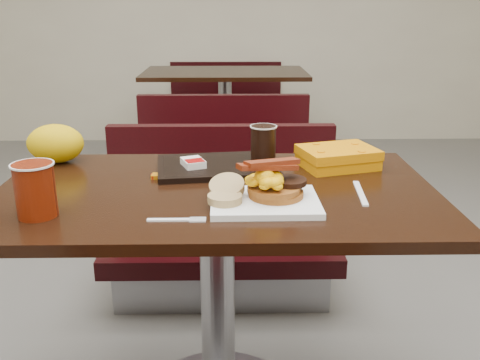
{
  "coord_description": "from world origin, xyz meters",
  "views": [
    {
      "loc": [
        0.04,
        -1.36,
        1.23
      ],
      "look_at": [
        0.06,
        -0.08,
        0.8
      ],
      "focal_mm": 39.58,
      "sensor_mm": 36.0,
      "label": 1
    }
  ],
  "objects_px": {
    "table_near": "(218,308)",
    "hashbrown_sleeve_left": "(193,163)",
    "paper_bag": "(56,143)",
    "bench_far_n": "(226,106)",
    "fork": "(168,220)",
    "coffee_cup_near": "(35,190)",
    "tray": "(217,166)",
    "pancake_stack": "(276,191)",
    "knife": "(360,193)",
    "clamshell": "(338,157)",
    "coffee_cup_far": "(263,143)",
    "bench_near_n": "(221,220)",
    "table_far": "(225,121)",
    "platter": "(265,202)"
  },
  "relations": [
    {
      "from": "table_near",
      "to": "hashbrown_sleeve_left",
      "type": "relative_size",
      "value": 15.09
    },
    {
      "from": "paper_bag",
      "to": "bench_far_n",
      "type": "bearing_deg",
      "value": 80.44
    },
    {
      "from": "bench_far_n",
      "to": "paper_bag",
      "type": "bearing_deg",
      "value": -99.56
    },
    {
      "from": "table_near",
      "to": "fork",
      "type": "distance_m",
      "value": 0.45
    },
    {
      "from": "coffee_cup_near",
      "to": "tray",
      "type": "bearing_deg",
      "value": 41.35
    },
    {
      "from": "bench_far_n",
      "to": "pancake_stack",
      "type": "bearing_deg",
      "value": -87.4
    },
    {
      "from": "knife",
      "to": "paper_bag",
      "type": "xyz_separation_m",
      "value": [
        -0.9,
        0.31,
        0.06
      ]
    },
    {
      "from": "table_near",
      "to": "clamshell",
      "type": "bearing_deg",
      "value": 27.92
    },
    {
      "from": "hashbrown_sleeve_left",
      "to": "coffee_cup_far",
      "type": "xyz_separation_m",
      "value": [
        0.21,
        0.07,
        0.04
      ]
    },
    {
      "from": "coffee_cup_far",
      "to": "table_near",
      "type": "bearing_deg",
      "value": -122.38
    },
    {
      "from": "bench_near_n",
      "to": "tray",
      "type": "height_order",
      "value": "tray"
    },
    {
      "from": "bench_near_n",
      "to": "table_far",
      "type": "height_order",
      "value": "table_far"
    },
    {
      "from": "pancake_stack",
      "to": "hashbrown_sleeve_left",
      "type": "height_order",
      "value": "pancake_stack"
    },
    {
      "from": "tray",
      "to": "hashbrown_sleeve_left",
      "type": "relative_size",
      "value": 4.49
    },
    {
      "from": "clamshell",
      "to": "paper_bag",
      "type": "distance_m",
      "value": 0.89
    },
    {
      "from": "tray",
      "to": "paper_bag",
      "type": "bearing_deg",
      "value": 163.6
    },
    {
      "from": "platter",
      "to": "coffee_cup_near",
      "type": "distance_m",
      "value": 0.55
    },
    {
      "from": "platter",
      "to": "pancake_stack",
      "type": "height_order",
      "value": "pancake_stack"
    },
    {
      "from": "pancake_stack",
      "to": "paper_bag",
      "type": "height_order",
      "value": "paper_bag"
    },
    {
      "from": "platter",
      "to": "pancake_stack",
      "type": "bearing_deg",
      "value": 35.1
    },
    {
      "from": "hashbrown_sleeve_left",
      "to": "paper_bag",
      "type": "relative_size",
      "value": 0.45
    },
    {
      "from": "bench_far_n",
      "to": "clamshell",
      "type": "height_order",
      "value": "clamshell"
    },
    {
      "from": "bench_near_n",
      "to": "pancake_stack",
      "type": "relative_size",
      "value": 7.15
    },
    {
      "from": "coffee_cup_far",
      "to": "tray",
      "type": "bearing_deg",
      "value": -163.04
    },
    {
      "from": "pancake_stack",
      "to": "tray",
      "type": "distance_m",
      "value": 0.33
    },
    {
      "from": "table_far",
      "to": "hashbrown_sleeve_left",
      "type": "relative_size",
      "value": 15.09
    },
    {
      "from": "coffee_cup_far",
      "to": "knife",
      "type": "bearing_deg",
      "value": -48.26
    },
    {
      "from": "table_near",
      "to": "knife",
      "type": "relative_size",
      "value": 6.42
    },
    {
      "from": "table_far",
      "to": "fork",
      "type": "bearing_deg",
      "value": -92.15
    },
    {
      "from": "bench_near_n",
      "to": "coffee_cup_near",
      "type": "distance_m",
      "value": 1.08
    },
    {
      "from": "pancake_stack",
      "to": "knife",
      "type": "height_order",
      "value": "pancake_stack"
    },
    {
      "from": "fork",
      "to": "bench_near_n",
      "type": "bearing_deg",
      "value": 83.36
    },
    {
      "from": "clamshell",
      "to": "paper_bag",
      "type": "height_order",
      "value": "paper_bag"
    },
    {
      "from": "bench_far_n",
      "to": "tray",
      "type": "bearing_deg",
      "value": -90.03
    },
    {
      "from": "bench_near_n",
      "to": "fork",
      "type": "height_order",
      "value": "fork"
    },
    {
      "from": "bench_far_n",
      "to": "table_near",
      "type": "bearing_deg",
      "value": -90.0
    },
    {
      "from": "bench_far_n",
      "to": "platter",
      "type": "relative_size",
      "value": 3.71
    },
    {
      "from": "coffee_cup_far",
      "to": "clamshell",
      "type": "relative_size",
      "value": 0.48
    },
    {
      "from": "coffee_cup_near",
      "to": "fork",
      "type": "xyz_separation_m",
      "value": [
        0.31,
        -0.04,
        -0.06
      ]
    },
    {
      "from": "coffee_cup_near",
      "to": "coffee_cup_far",
      "type": "height_order",
      "value": "coffee_cup_near"
    },
    {
      "from": "table_near",
      "to": "bench_near_n",
      "type": "distance_m",
      "value": 0.7
    },
    {
      "from": "knife",
      "to": "hashbrown_sleeve_left",
      "type": "distance_m",
      "value": 0.5
    },
    {
      "from": "knife",
      "to": "coffee_cup_far",
      "type": "relative_size",
      "value": 1.75
    },
    {
      "from": "bench_near_n",
      "to": "hashbrown_sleeve_left",
      "type": "distance_m",
      "value": 0.69
    },
    {
      "from": "tray",
      "to": "paper_bag",
      "type": "height_order",
      "value": "paper_bag"
    },
    {
      "from": "fork",
      "to": "clamshell",
      "type": "height_order",
      "value": "clamshell"
    },
    {
      "from": "knife",
      "to": "coffee_cup_far",
      "type": "distance_m",
      "value": 0.37
    },
    {
      "from": "pancake_stack",
      "to": "coffee_cup_near",
      "type": "relative_size",
      "value": 1.08
    },
    {
      "from": "fork",
      "to": "coffee_cup_near",
      "type": "bearing_deg",
      "value": 173.39
    },
    {
      "from": "table_far",
      "to": "bench_far_n",
      "type": "height_order",
      "value": "table_far"
    }
  ]
}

